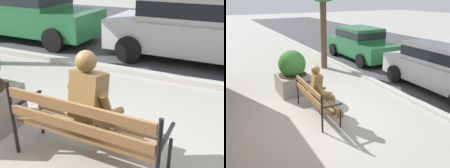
% 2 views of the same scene
% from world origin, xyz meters
% --- Properties ---
extents(ground_plane, '(80.00, 80.00, 0.00)m').
position_xyz_m(ground_plane, '(0.00, 0.00, 0.00)').
color(ground_plane, '#9E9B93').
extents(street_surface, '(60.00, 9.00, 0.01)m').
position_xyz_m(street_surface, '(0.00, 7.50, 0.00)').
color(street_surface, '#424244').
rests_on(street_surface, ground).
extents(curb_stone, '(60.00, 0.20, 0.12)m').
position_xyz_m(curb_stone, '(0.00, 2.90, 0.06)').
color(curb_stone, '#B2AFA8').
rests_on(curb_stone, ground).
extents(park_bench, '(1.81, 0.58, 0.95)m').
position_xyz_m(park_bench, '(-0.05, 0.01, 0.54)').
color(park_bench, olive).
rests_on(park_bench, ground).
extents(bronze_statue_seated, '(0.75, 0.79, 1.37)m').
position_xyz_m(bronze_statue_seated, '(0.01, 0.22, 0.67)').
color(bronze_statue_seated, olive).
rests_on(bronze_statue_seated, ground).
extents(parked_car_green, '(4.13, 1.97, 1.56)m').
position_xyz_m(parked_car_green, '(-4.45, 4.42, 0.84)').
color(parked_car_green, '#236638').
rests_on(parked_car_green, ground).
extents(parked_car_silver, '(4.13, 1.97, 1.56)m').
position_xyz_m(parked_car_silver, '(0.33, 4.42, 0.84)').
color(parked_car_silver, '#B7B7BC').
rests_on(parked_car_silver, ground).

